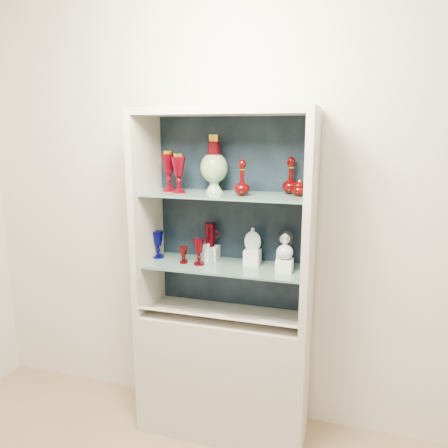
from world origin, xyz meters
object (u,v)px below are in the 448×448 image
(ruby_decanter_a, at_px, (242,175))
(ruby_goblet_small, at_px, (183,255))
(pedestal_lamp_right, at_px, (169,171))
(cameo_medallion, at_px, (285,240))
(clear_square_bottle, at_px, (208,253))
(ruby_goblet_tall, at_px, (199,252))
(flat_flask, at_px, (253,238))
(ruby_pitcher, at_px, (210,235))
(clear_round_decanter, at_px, (285,247))
(cobalt_goblet, at_px, (158,244))
(ruby_decanter_b, at_px, (291,174))
(pedestal_lamp_left, at_px, (179,173))
(enamel_urn, at_px, (214,164))
(lidded_bowl, at_px, (299,188))

(ruby_decanter_a, xyz_separation_m, ruby_goblet_small, (-0.36, 0.01, -0.48))
(pedestal_lamp_right, bearing_deg, cameo_medallion, 5.38)
(clear_square_bottle, xyz_separation_m, cameo_medallion, (0.44, 0.06, 0.10))
(ruby_goblet_tall, bearing_deg, flat_flask, 16.85)
(ruby_pitcher, bearing_deg, clear_round_decanter, -13.43)
(cobalt_goblet, distance_m, ruby_goblet_small, 0.21)
(ruby_decanter_a, bearing_deg, ruby_goblet_small, 178.13)
(ruby_decanter_b, relative_size, ruby_goblet_tall, 1.45)
(clear_square_bottle, relative_size, flat_flask, 0.85)
(ruby_goblet_tall, xyz_separation_m, flat_flask, (0.30, 0.09, 0.08))
(pedestal_lamp_right, distance_m, cameo_medallion, 0.78)
(ruby_goblet_small, distance_m, clear_round_decanter, 0.60)
(pedestal_lamp_left, xyz_separation_m, pedestal_lamp_right, (-0.08, 0.05, 0.01))
(pedestal_lamp_left, relative_size, flat_flask, 1.64)
(ruby_decanter_a, bearing_deg, enamel_urn, 152.18)
(enamel_urn, distance_m, lidded_bowl, 0.51)
(pedestal_lamp_right, xyz_separation_m, ruby_decanter_b, (0.70, 0.08, -0.01))
(ruby_decanter_a, relative_size, clear_round_decanter, 1.59)
(ruby_pitcher, bearing_deg, pedestal_lamp_left, -137.37)
(enamel_urn, bearing_deg, ruby_pitcher, 134.28)
(pedestal_lamp_left, bearing_deg, flat_flask, 11.93)
(pedestal_lamp_right, height_order, ruby_decanter_b, pedestal_lamp_right)
(enamel_urn, height_order, clear_round_decanter, enamel_urn)
(ruby_decanter_a, distance_m, clear_round_decanter, 0.46)
(ruby_decanter_b, height_order, ruby_goblet_tall, ruby_decanter_b)
(pedestal_lamp_right, height_order, cobalt_goblet, pedestal_lamp_right)
(cobalt_goblet, bearing_deg, flat_flask, 2.43)
(pedestal_lamp_right, bearing_deg, pedestal_lamp_left, -31.09)
(ruby_decanter_b, distance_m, clear_round_decanter, 0.41)
(clear_round_decanter, relative_size, cameo_medallion, 1.22)
(ruby_goblet_tall, bearing_deg, ruby_decanter_b, 15.10)
(ruby_decanter_a, distance_m, ruby_pitcher, 0.47)
(lidded_bowl, distance_m, ruby_goblet_small, 0.78)
(ruby_goblet_tall, bearing_deg, clear_round_decanter, 2.13)
(pedestal_lamp_right, distance_m, cobalt_goblet, 0.46)
(ruby_pitcher, height_order, cameo_medallion, ruby_pitcher)
(cameo_medallion, bearing_deg, ruby_goblet_small, 175.27)
(ruby_goblet_small, relative_size, ruby_pitcher, 0.69)
(flat_flask, bearing_deg, ruby_pitcher, 168.83)
(ruby_decanter_a, relative_size, ruby_pitcher, 1.53)
(pedestal_lamp_right, bearing_deg, clear_square_bottle, 0.55)
(pedestal_lamp_right, distance_m, ruby_goblet_tall, 0.51)
(ruby_goblet_tall, relative_size, clear_square_bottle, 1.31)
(flat_flask, bearing_deg, lidded_bowl, -8.71)
(ruby_decanter_a, relative_size, lidded_bowl, 2.37)
(lidded_bowl, relative_size, ruby_goblet_tall, 0.62)
(clear_square_bottle, bearing_deg, pedestal_lamp_left, -161.42)
(ruby_pitcher, xyz_separation_m, flat_flask, (0.27, -0.04, 0.01))
(ruby_decanter_a, height_order, ruby_goblet_tall, ruby_decanter_a)
(lidded_bowl, bearing_deg, clear_round_decanter, -144.92)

